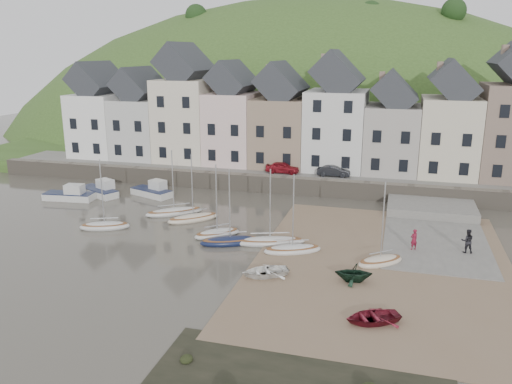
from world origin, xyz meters
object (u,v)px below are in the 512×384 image
(rowboat_white, at_px, (265,271))
(person_red, at_px, (414,239))
(person_dark, at_px, (467,241))
(car_left, at_px, (283,168))
(sailboat_0, at_px, (174,212))
(rowboat_red, at_px, (372,317))
(car_right, at_px, (334,171))
(rowboat_green, at_px, (354,272))

(rowboat_white, distance_m, person_red, 12.36)
(person_dark, relative_size, car_left, 0.49)
(person_red, bearing_deg, sailboat_0, -46.01)
(sailboat_0, distance_m, person_red, 21.75)
(person_red, bearing_deg, rowboat_red, 42.11)
(rowboat_red, height_order, person_red, person_red)
(person_dark, bearing_deg, rowboat_red, 58.22)
(person_red, xyz_separation_m, person_dark, (3.84, 0.43, 0.11))
(rowboat_white, xyz_separation_m, car_right, (1.50, 23.76, 1.79))
(rowboat_green, xyz_separation_m, car_right, (-4.35, 23.02, 1.48))
(rowboat_green, height_order, person_dark, person_dark)
(rowboat_red, distance_m, car_left, 30.48)
(car_left, bearing_deg, rowboat_red, -156.50)
(rowboat_green, xyz_separation_m, rowboat_red, (1.53, -5.11, -0.31))
(sailboat_0, distance_m, rowboat_green, 20.39)
(rowboat_green, bearing_deg, car_right, -177.32)
(sailboat_0, xyz_separation_m, rowboat_white, (11.70, -11.10, 0.13))
(sailboat_0, distance_m, car_left, 14.84)
(sailboat_0, distance_m, car_right, 18.39)
(sailboat_0, bearing_deg, rowboat_green, -30.56)
(rowboat_white, height_order, car_left, car_left)
(rowboat_green, distance_m, car_right, 23.48)
(person_dark, height_order, car_right, car_right)
(rowboat_red, relative_size, person_red, 1.94)
(rowboat_green, height_order, person_red, person_red)
(car_right, bearing_deg, rowboat_white, 176.16)
(sailboat_0, height_order, car_left, sailboat_0)
(rowboat_green, relative_size, rowboat_red, 0.77)
(person_dark, distance_m, car_right, 19.89)
(rowboat_white, bearing_deg, rowboat_red, 29.79)
(person_dark, bearing_deg, rowboat_white, 25.36)
(rowboat_white, relative_size, rowboat_green, 1.32)
(car_right, bearing_deg, rowboat_red, -168.42)
(person_dark, xyz_separation_m, car_right, (-12.09, 15.75, 1.14))
(car_right, bearing_deg, person_dark, -142.71)
(sailboat_0, xyz_separation_m, rowboat_green, (17.56, -10.37, 0.44))
(rowboat_red, bearing_deg, rowboat_white, -148.49)
(rowboat_red, bearing_deg, person_dark, 125.52)
(sailboat_0, bearing_deg, rowboat_white, -43.48)
(car_left, bearing_deg, rowboat_green, -155.28)
(sailboat_0, bearing_deg, car_left, 59.36)
(sailboat_0, distance_m, rowboat_red, 24.57)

